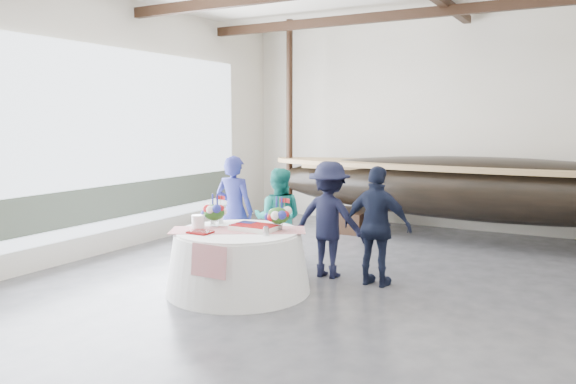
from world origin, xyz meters
The scene contains 11 objects.
floor centered at (0.00, 0.00, 0.00)m, with size 10.00×12.00×0.01m, color #3D3D42.
wall_back centered at (0.00, 6.00, 2.25)m, with size 10.00×0.02×4.50m, color silver.
wall_left centered at (-5.00, 0.00, 2.25)m, with size 0.02×12.00×4.50m, color silver.
open_bay centered at (-4.95, 1.00, 1.83)m, with size 0.03×7.00×3.20m.
longboat_display centered at (0.66, 4.66, 1.06)m, with size 8.86×1.77×1.66m.
banquet_table centered at (-1.70, -0.03, 0.42)m, with size 1.98×1.98×0.85m.
tabletop_items centered at (-1.72, 0.10, 0.99)m, with size 1.86×1.38×0.40m.
guest_woman_blue centered at (-2.54, 1.10, 0.89)m, with size 0.65×0.43×1.78m, color navy.
guest_woman_teal centered at (-1.80, 1.24, 0.80)m, with size 0.78×0.61×1.60m, color #1A877B.
guest_man_left centered at (-0.92, 1.23, 0.87)m, with size 1.12×0.64×1.74m, color black.
guest_man_right centered at (-0.13, 1.14, 0.85)m, with size 1.00×0.42×1.71m, color black.
Camera 1 is at (2.56, -6.26, 2.33)m, focal length 35.00 mm.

